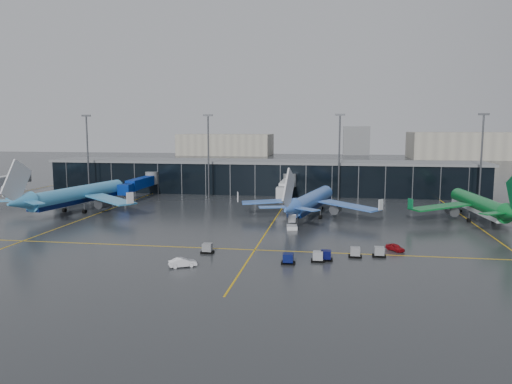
# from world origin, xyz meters

# --- Properties ---
(ground) EXTENTS (600.00, 600.00, 0.00)m
(ground) POSITION_xyz_m (0.00, 0.00, 0.00)
(ground) COLOR #282B2D
(ground) RESTS_ON ground
(terminal_pier) EXTENTS (142.00, 17.00, 10.70)m
(terminal_pier) POSITION_xyz_m (0.00, 62.00, 5.42)
(terminal_pier) COLOR black
(terminal_pier) RESTS_ON ground
(jet_bridges) EXTENTS (94.00, 27.50, 7.20)m
(jet_bridges) POSITION_xyz_m (-35.00, 42.99, 4.55)
(jet_bridges) COLOR #595B60
(jet_bridges) RESTS_ON ground
(flood_masts) EXTENTS (203.00, 0.50, 25.50)m
(flood_masts) POSITION_xyz_m (5.00, 50.00, 13.81)
(flood_masts) COLOR #595B60
(flood_masts) RESTS_ON ground
(distant_hangars) EXTENTS (260.00, 71.00, 22.00)m
(distant_hangars) POSITION_xyz_m (49.94, 270.08, 8.79)
(distant_hangars) COLOR #B2AD99
(distant_hangars) RESTS_ON ground
(taxi_lines) EXTENTS (220.00, 120.00, 0.02)m
(taxi_lines) POSITION_xyz_m (10.00, 10.61, 0.01)
(taxi_lines) COLOR gold
(taxi_lines) RESTS_ON ground
(airliner_arkefly) EXTENTS (47.09, 51.55, 13.90)m
(airliner_arkefly) POSITION_xyz_m (-41.07, 18.08, 6.95)
(airliner_arkefly) COLOR #419BD5
(airliner_arkefly) RESTS_ON ground
(airliner_klm_near) EXTENTS (43.64, 47.47, 12.55)m
(airliner_klm_near) POSITION_xyz_m (18.30, 19.72, 6.28)
(airliner_klm_near) COLOR #3F71D0
(airliner_klm_near) RESTS_ON ground
(airliner_aer_lingus) EXTENTS (38.47, 42.92, 12.31)m
(airliner_aer_lingus) POSITION_xyz_m (56.96, 20.51, 6.16)
(airliner_aer_lingus) COLOR #0D6F2C
(airliner_aer_lingus) RESTS_ON ground
(baggage_carts) EXTENTS (31.36, 8.28, 1.70)m
(baggage_carts) POSITION_xyz_m (20.29, -19.48, 0.76)
(baggage_carts) COLOR black
(baggage_carts) RESTS_ON ground
(mobile_airstair) EXTENTS (2.59, 3.46, 3.45)m
(mobile_airstair) POSITION_xyz_m (14.98, 4.11, 0.77)
(mobile_airstair) COLOR silver
(mobile_airstair) RESTS_ON ground
(service_van_red) EXTENTS (3.44, 3.83, 1.26)m
(service_van_red) POSITION_xyz_m (34.55, -11.82, 0.63)
(service_van_red) COLOR #9D0C13
(service_van_red) RESTS_ON ground
(service_van_white) EXTENTS (4.51, 3.39, 1.42)m
(service_van_white) POSITION_xyz_m (0.62, -27.45, 0.71)
(service_van_white) COLOR white
(service_van_white) RESTS_ON ground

